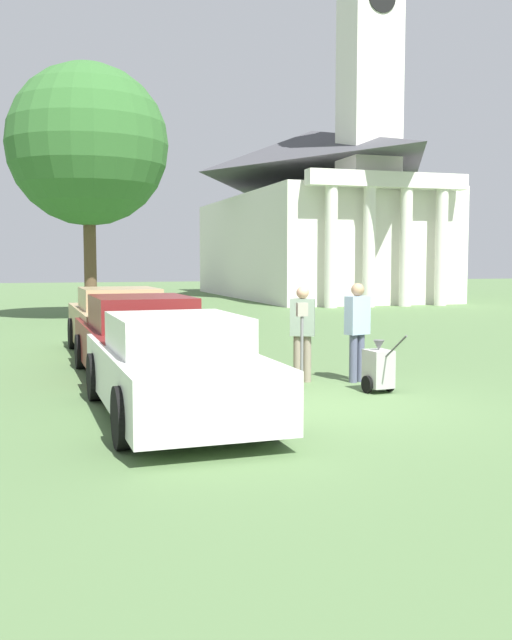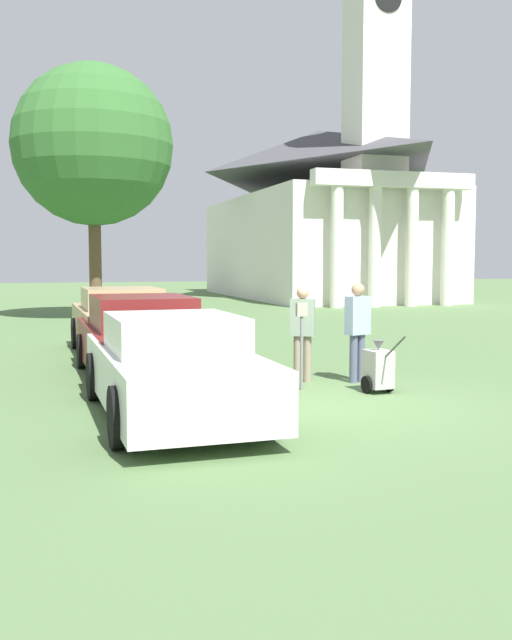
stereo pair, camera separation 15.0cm
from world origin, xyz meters
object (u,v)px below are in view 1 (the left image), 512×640
at_px(parked_car_white, 174,368).
at_px(person_supervisor, 357,326).
at_px(person_worker, 302,328).
at_px(equipment_cart, 379,368).
at_px(parked_car_maroon, 140,341).
at_px(church, 315,206).
at_px(parked_car_tan, 119,323).
at_px(parking_meter, 302,330).

distance_m(parked_car_white, person_supervisor, 3.99).
distance_m(person_worker, equipment_cart, 1.62).
xyz_separation_m(parked_car_maroon, church, (13.55, 25.36, 4.49)).
distance_m(parked_car_tan, equipment_cart, 6.81).
xyz_separation_m(parked_car_tan, person_worker, (2.65, -4.56, 0.23)).
distance_m(parked_car_white, parked_car_tan, 6.65).
bearing_deg(parked_car_maroon, parking_meter, -39.24).
relative_size(person_worker, church, 0.08).
bearing_deg(parked_car_white, person_worker, 36.78).
bearing_deg(parked_car_white, equipment_cart, 11.60).
bearing_deg(parked_car_white, church, 63.17).
distance_m(parked_car_white, person_worker, 3.39).
xyz_separation_m(parking_meter, person_supervisor, (1.18, 0.41, -0.01)).
xyz_separation_m(parked_car_maroon, parking_meter, (2.37, -1.84, 0.30)).
distance_m(parked_car_maroon, parking_meter, 3.02).
height_order(parked_car_white, parked_car_tan, parked_car_tan).
bearing_deg(person_supervisor, parked_car_white, 8.25).
height_order(parking_meter, equipment_cart, parking_meter).
distance_m(parked_car_maroon, equipment_cart, 4.24).
xyz_separation_m(equipment_cart, church, (10.08, 27.78, 4.79)).
distance_m(parking_meter, person_worker, 0.76).
distance_m(parking_meter, person_supervisor, 1.25).
bearing_deg(person_worker, parking_meter, 93.97).
bearing_deg(equipment_cart, person_supervisor, 79.68).
bearing_deg(parked_car_maroon, church, 60.42).
relative_size(parked_car_maroon, person_worker, 3.08).
relative_size(parking_meter, equipment_cart, 1.43).
bearing_deg(person_supervisor, person_worker, -36.93).
bearing_deg(parking_meter, person_worker, 68.44).
relative_size(parked_car_white, parking_meter, 3.36).
xyz_separation_m(parking_meter, church, (11.18, 27.20, 4.18)).
bearing_deg(parking_meter, parked_car_white, -149.78).
xyz_separation_m(person_supervisor, church, (10.00, 26.79, 4.19)).
bearing_deg(equipment_cart, person_worker, 116.95).
xyz_separation_m(parked_car_tan, person_supervisor, (3.55, -4.86, 0.27)).
height_order(parked_car_tan, person_worker, person_worker).
relative_size(person_worker, equipment_cart, 1.67).
distance_m(parked_car_white, parked_car_maroon, 3.22).
bearing_deg(church, parked_car_tan, -121.72).
bearing_deg(parked_car_white, parked_car_maroon, 88.54).
xyz_separation_m(parked_car_white, parked_car_maroon, (0.00, 3.22, 0.02)).
relative_size(parked_car_white, parked_car_tan, 1.00).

